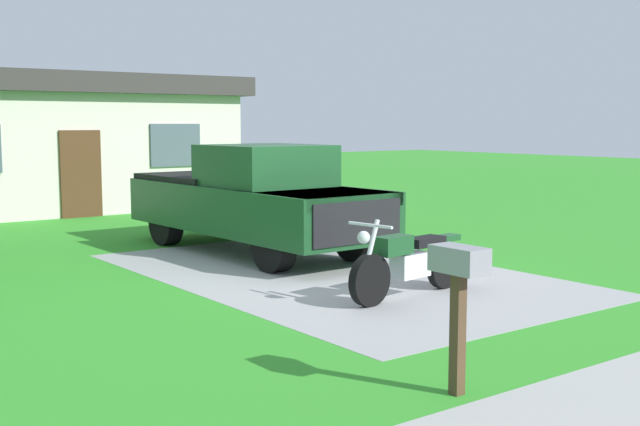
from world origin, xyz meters
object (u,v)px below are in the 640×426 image
motorcycle (408,261)px  pickup_truck (251,198)px  neighbor_house (46,141)px  mailbox (459,280)px

motorcycle → pickup_truck: pickup_truck is taller
motorcycle → neighbor_house: bearing=90.9°
pickup_truck → neighbor_house: (-0.55, 9.40, 0.84)m
motorcycle → neighbor_house: 13.87m
pickup_truck → neighbor_house: neighbor_house is taller
pickup_truck → mailbox: 7.86m
motorcycle → pickup_truck: 4.44m
motorcycle → neighbor_house: size_ratio=0.23×
mailbox → neighbor_house: neighbor_house is taller
motorcycle → mailbox: 3.81m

